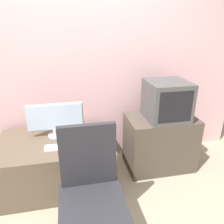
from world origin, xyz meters
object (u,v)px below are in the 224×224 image
at_px(crt_tv, 167,100).
at_px(office_chair, 91,199).
at_px(keyboard, 59,147).
at_px(mouse, 78,144).
at_px(main_monitor, 56,119).

distance_m(crt_tv, office_chair, 1.40).
relative_size(keyboard, office_chair, 0.28).
bearing_deg(office_chair, keyboard, 111.58).
bearing_deg(office_chair, crt_tv, 40.48).
height_order(mouse, office_chair, office_chair).
bearing_deg(main_monitor, mouse, -50.08).
bearing_deg(keyboard, crt_tv, 8.88).
distance_m(main_monitor, mouse, 0.39).
xyz_separation_m(main_monitor, keyboard, (0.02, -0.28, -0.20)).
bearing_deg(mouse, main_monitor, 129.92).
relative_size(crt_tv, office_chair, 0.46).
bearing_deg(crt_tv, mouse, -170.32).
bearing_deg(keyboard, main_monitor, 94.54).
height_order(main_monitor, office_chair, office_chair).
xyz_separation_m(crt_tv, office_chair, (-1.00, -0.85, -0.48)).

